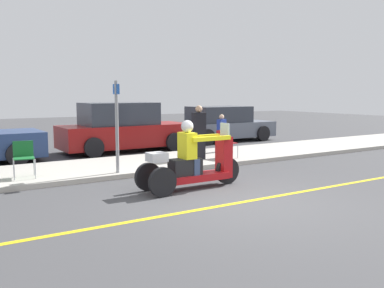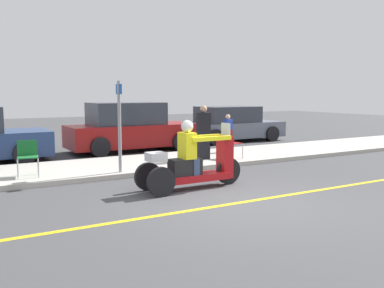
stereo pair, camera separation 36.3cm
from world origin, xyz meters
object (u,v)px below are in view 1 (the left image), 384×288
object	(u,v)px
motorcycle_trike	(192,164)
folding_chair_set_back	(225,141)
spectator_near_curb	(199,133)
folding_chair_curbside	(24,155)
parked_car_lot_far	(222,125)
street_sign	(117,123)
parked_car_lot_center	(123,129)
spectator_mid_group	(222,134)

from	to	relation	value
motorcycle_trike	folding_chair_set_back	bearing A→B (deg)	42.42
spectator_near_curb	folding_chair_set_back	world-z (taller)	spectator_near_curb
folding_chair_curbside	motorcycle_trike	bearing A→B (deg)	-42.22
folding_chair_set_back	folding_chair_curbside	distance (m)	5.61
folding_chair_set_back	parked_car_lot_far	distance (m)	5.46
parked_car_lot_far	folding_chair_curbside	bearing A→B (deg)	-153.78
motorcycle_trike	street_sign	bearing A→B (deg)	113.79
spectator_near_curb	street_sign	distance (m)	2.97
street_sign	motorcycle_trike	bearing A→B (deg)	-66.21
folding_chair_set_back	parked_car_lot_far	size ratio (longest dim) A/B	0.19
motorcycle_trike	street_sign	xyz separation A→B (m)	(-0.87, 1.97, 0.79)
folding_chair_curbside	parked_car_lot_center	distance (m)	5.41
spectator_near_curb	parked_car_lot_far	size ratio (longest dim) A/B	0.35
street_sign	spectator_near_curb	bearing A→B (deg)	14.91
parked_car_lot_center	spectator_near_curb	bearing A→B (deg)	-76.66
folding_chair_set_back	parked_car_lot_center	distance (m)	4.08
motorcycle_trike	folding_chair_curbside	xyz separation A→B (m)	(-2.88, 2.62, 0.10)
spectator_near_curb	parked_car_lot_center	xyz separation A→B (m)	(-0.83, 3.52, -0.08)
spectator_mid_group	parked_car_lot_far	bearing A→B (deg)	53.46
spectator_near_curb	folding_chair_curbside	distance (m)	4.85
spectator_mid_group	parked_car_lot_center	world-z (taller)	parked_car_lot_center
folding_chair_set_back	folding_chair_curbside	xyz separation A→B (m)	(-5.61, 0.12, 0.00)
street_sign	folding_chair_curbside	bearing A→B (deg)	162.30
spectator_near_curb	street_sign	size ratio (longest dim) A/B	0.71
folding_chair_curbside	parked_car_lot_far	world-z (taller)	parked_car_lot_far
parked_car_lot_far	street_sign	distance (m)	8.42
spectator_mid_group	parked_car_lot_center	distance (m)	3.50
parked_car_lot_far	street_sign	size ratio (longest dim) A/B	2.00
folding_chair_curbside	spectator_mid_group	bearing A→B (deg)	8.94
motorcycle_trike	street_sign	distance (m)	2.30
spectator_mid_group	parked_car_lot_center	size ratio (longest dim) A/B	0.27
spectator_near_curb	parked_car_lot_center	distance (m)	3.62
spectator_mid_group	folding_chair_curbside	distance (m)	6.39
spectator_near_curb	spectator_mid_group	world-z (taller)	spectator_near_curb
parked_car_lot_center	street_sign	distance (m)	4.75
folding_chair_curbside	street_sign	size ratio (longest dim) A/B	0.37
parked_car_lot_far	parked_car_lot_center	distance (m)	4.82
folding_chair_set_back	street_sign	bearing A→B (deg)	-171.74
spectator_mid_group	folding_chair_set_back	bearing A→B (deg)	-122.18
street_sign	spectator_mid_group	bearing A→B (deg)	20.82
folding_chair_curbside	street_sign	world-z (taller)	street_sign
folding_chair_curbside	street_sign	bearing A→B (deg)	-17.70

